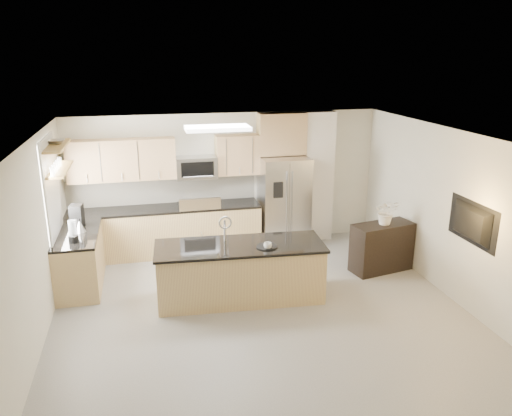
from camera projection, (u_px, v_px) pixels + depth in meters
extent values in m
plane|color=#9A9892|center=(266.00, 323.00, 7.11)|extent=(6.50, 6.50, 0.00)
cube|color=white|center=(268.00, 142.00, 6.33)|extent=(6.00, 6.50, 0.02)
cube|color=beige|center=(226.00, 180.00, 9.74)|extent=(6.00, 0.02, 2.60)
cube|color=beige|center=(374.00, 389.00, 3.69)|extent=(6.00, 0.02, 2.60)
cube|color=beige|center=(29.00, 257.00, 6.08)|extent=(0.02, 6.50, 2.60)
cube|color=beige|center=(464.00, 221.00, 7.36)|extent=(0.02, 6.50, 2.60)
cube|color=#D8C177|center=(166.00, 232.00, 9.43)|extent=(3.55, 0.65, 0.88)
cube|color=black|center=(165.00, 209.00, 9.30)|extent=(3.55, 0.66, 0.04)
cube|color=white|center=(163.00, 190.00, 9.51)|extent=(3.55, 0.02, 0.52)
cube|color=#D8C177|center=(80.00, 261.00, 8.12)|extent=(0.65, 1.50, 0.88)
cube|color=black|center=(77.00, 234.00, 7.99)|extent=(0.66, 1.50, 0.04)
cube|color=black|center=(199.00, 229.00, 9.56)|extent=(0.76, 0.64, 0.90)
cube|color=black|center=(198.00, 206.00, 9.43)|extent=(0.76, 0.62, 0.03)
cube|color=#BDBDC0|center=(200.00, 204.00, 9.11)|extent=(0.76, 0.04, 0.22)
cube|color=tan|center=(122.00, 160.00, 9.02)|extent=(1.92, 0.33, 0.75)
cube|color=tan|center=(237.00, 155.00, 9.47)|extent=(0.82, 0.33, 0.75)
cube|color=#BDBDC0|center=(196.00, 167.00, 9.33)|extent=(0.76, 0.40, 0.40)
cube|color=black|center=(198.00, 169.00, 9.15)|extent=(0.60, 0.02, 0.28)
cube|color=#BDBDC0|center=(284.00, 202.00, 9.74)|extent=(0.92, 0.75, 1.78)
cube|color=gray|center=(289.00, 208.00, 9.39)|extent=(0.02, 0.01, 1.69)
cube|color=black|center=(278.00, 190.00, 9.22)|extent=(0.18, 0.03, 0.30)
cube|color=silver|center=(317.00, 177.00, 9.99)|extent=(0.60, 0.30, 2.60)
cube|color=white|center=(51.00, 190.00, 7.70)|extent=(0.03, 1.05, 1.55)
cube|color=white|center=(52.00, 190.00, 7.70)|extent=(0.03, 1.15, 1.65)
cube|color=olive|center=(59.00, 169.00, 7.73)|extent=(0.30, 1.20, 0.04)
cube|color=olive|center=(56.00, 146.00, 7.62)|extent=(0.30, 1.20, 0.04)
cube|color=white|center=(218.00, 128.00, 7.74)|extent=(1.00, 0.50, 0.06)
cube|color=#D8C177|center=(240.00, 273.00, 7.71)|extent=(2.56, 1.03, 0.85)
cube|color=black|center=(240.00, 246.00, 7.58)|extent=(2.63, 1.10, 0.04)
cube|color=black|center=(227.00, 248.00, 7.54)|extent=(0.53, 0.39, 0.01)
cylinder|color=#BDBDC0|center=(225.00, 231.00, 7.68)|extent=(0.03, 0.03, 0.34)
torus|color=#BDBDC0|center=(225.00, 223.00, 7.58)|extent=(0.21, 0.03, 0.21)
cube|color=black|center=(382.00, 247.00, 8.72)|extent=(1.14, 0.66, 0.86)
imported|color=white|center=(268.00, 246.00, 7.41)|extent=(0.14, 0.14, 0.10)
cylinder|color=black|center=(267.00, 246.00, 7.49)|extent=(0.40, 0.40, 0.02)
cylinder|color=black|center=(74.00, 239.00, 7.59)|extent=(0.15, 0.15, 0.10)
cylinder|color=silver|center=(72.00, 228.00, 7.54)|extent=(0.11, 0.11, 0.24)
cone|color=#BDBDC0|center=(80.00, 226.00, 8.00)|extent=(0.18, 0.18, 0.20)
cylinder|color=black|center=(79.00, 220.00, 7.97)|extent=(0.04, 0.04, 0.04)
cube|color=black|center=(77.00, 215.00, 8.26)|extent=(0.22, 0.26, 0.36)
cylinder|color=#BDBDC0|center=(77.00, 222.00, 8.23)|extent=(0.12, 0.12, 0.13)
imported|color=#BDBDC0|center=(56.00, 141.00, 7.68)|extent=(0.38, 0.38, 0.08)
imported|color=white|center=(387.00, 206.00, 8.48)|extent=(0.71, 0.66, 0.66)
imported|color=black|center=(467.00, 223.00, 7.14)|extent=(0.14, 1.08, 0.62)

